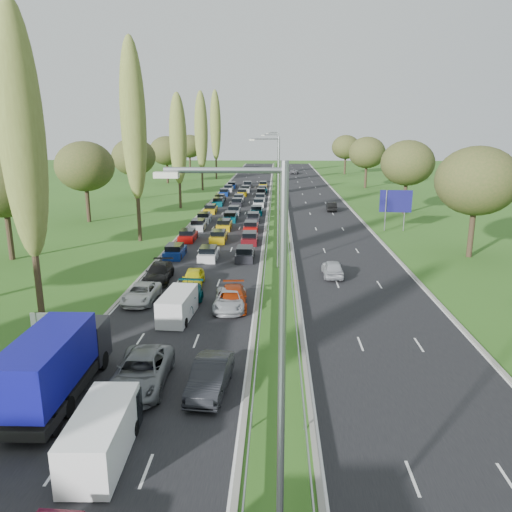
{
  "coord_description": "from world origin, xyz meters",
  "views": [
    {
      "loc": [
        4.35,
        -2.14,
        12.6
      ],
      "look_at": [
        2.53,
        41.47,
        1.5
      ],
      "focal_mm": 35.0,
      "sensor_mm": 36.0,
      "label": 1
    }
  ],
  "objects_px": {
    "blue_lorry": "(57,363)",
    "white_van_rear": "(178,305)",
    "near_car_2": "(141,293)",
    "info_sign": "(44,324)",
    "near_car_3": "(159,272)",
    "direction_sign": "(396,203)",
    "white_van_front": "(103,432)"
  },
  "relations": [
    {
      "from": "blue_lorry",
      "to": "direction_sign",
      "type": "height_order",
      "value": "direction_sign"
    },
    {
      "from": "blue_lorry",
      "to": "near_car_3",
      "type": "bearing_deg",
      "value": 88.18
    },
    {
      "from": "white_van_rear",
      "to": "info_sign",
      "type": "distance_m",
      "value": 8.62
    },
    {
      "from": "near_car_3",
      "to": "white_van_front",
      "type": "bearing_deg",
      "value": -84.92
    },
    {
      "from": "near_car_2",
      "to": "blue_lorry",
      "type": "height_order",
      "value": "blue_lorry"
    },
    {
      "from": "near_car_2",
      "to": "blue_lorry",
      "type": "relative_size",
      "value": 0.55
    },
    {
      "from": "white_van_rear",
      "to": "info_sign",
      "type": "bearing_deg",
      "value": -141.21
    },
    {
      "from": "white_van_front",
      "to": "blue_lorry",
      "type": "bearing_deg",
      "value": 128.64
    },
    {
      "from": "white_van_rear",
      "to": "info_sign",
      "type": "relative_size",
      "value": 2.2
    },
    {
      "from": "near_car_3",
      "to": "white_van_rear",
      "type": "xyz_separation_m",
      "value": [
        3.31,
        -8.47,
        0.2
      ]
    },
    {
      "from": "direction_sign",
      "to": "near_car_3",
      "type": "bearing_deg",
      "value": -137.53
    },
    {
      "from": "blue_lorry",
      "to": "white_van_rear",
      "type": "xyz_separation_m",
      "value": [
        3.63,
        10.84,
        -0.91
      ]
    },
    {
      "from": "blue_lorry",
      "to": "direction_sign",
      "type": "bearing_deg",
      "value": 58.14
    },
    {
      "from": "white_van_rear",
      "to": "info_sign",
      "type": "xyz_separation_m",
      "value": [
        -7.08,
        -4.91,
        0.41
      ]
    },
    {
      "from": "near_car_3",
      "to": "blue_lorry",
      "type": "height_order",
      "value": "blue_lorry"
    },
    {
      "from": "blue_lorry",
      "to": "direction_sign",
      "type": "xyz_separation_m",
      "value": [
        25.35,
        42.23,
        1.7
      ]
    },
    {
      "from": "white_van_rear",
      "to": "near_car_3",
      "type": "bearing_deg",
      "value": 115.4
    },
    {
      "from": "near_car_2",
      "to": "white_van_front",
      "type": "distance_m",
      "value": 18.44
    },
    {
      "from": "near_car_2",
      "to": "blue_lorry",
      "type": "xyz_separation_m",
      "value": [
        -0.21,
        -14.0,
        1.2
      ]
    },
    {
      "from": "info_sign",
      "to": "direction_sign",
      "type": "height_order",
      "value": "direction_sign"
    },
    {
      "from": "blue_lorry",
      "to": "white_van_rear",
      "type": "bearing_deg",
      "value": 70.6
    },
    {
      "from": "near_car_3",
      "to": "info_sign",
      "type": "height_order",
      "value": "info_sign"
    },
    {
      "from": "near_car_3",
      "to": "white_van_front",
      "type": "distance_m",
      "value": 23.67
    },
    {
      "from": "near_car_3",
      "to": "info_sign",
      "type": "relative_size",
      "value": 2.42
    },
    {
      "from": "info_sign",
      "to": "white_van_front",
      "type": "bearing_deg",
      "value": -55.15
    },
    {
      "from": "near_car_2",
      "to": "info_sign",
      "type": "bearing_deg",
      "value": -112.94
    },
    {
      "from": "near_car_2",
      "to": "direction_sign",
      "type": "xyz_separation_m",
      "value": [
        25.14,
        28.24,
        2.9
      ]
    },
    {
      "from": "white_van_front",
      "to": "info_sign",
      "type": "distance_m",
      "value": 12.26
    },
    {
      "from": "near_car_2",
      "to": "near_car_3",
      "type": "height_order",
      "value": "near_car_3"
    },
    {
      "from": "near_car_2",
      "to": "near_car_3",
      "type": "relative_size",
      "value": 0.92
    },
    {
      "from": "near_car_3",
      "to": "direction_sign",
      "type": "relative_size",
      "value": 0.98
    },
    {
      "from": "white_van_front",
      "to": "info_sign",
      "type": "bearing_deg",
      "value": 122.73
    }
  ]
}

